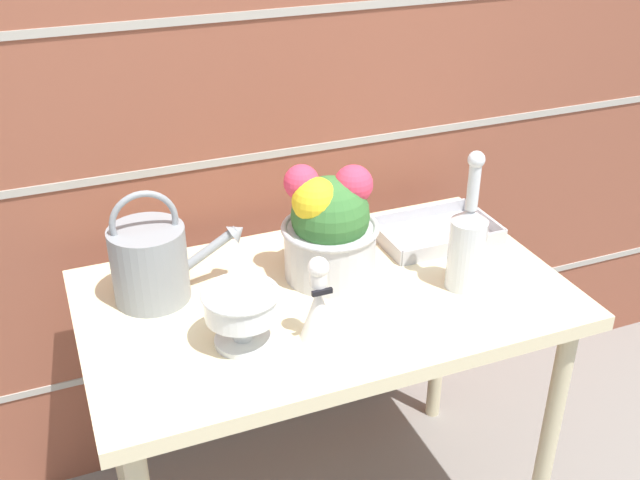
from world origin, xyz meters
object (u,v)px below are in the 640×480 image
at_px(glass_decanter, 467,243).
at_px(wire_tray, 435,234).
at_px(flower_planter, 329,226).
at_px(watering_can, 151,261).
at_px(crystal_pedestal_bowl, 241,309).
at_px(figurine_vase, 318,306).

bearing_deg(glass_decanter, wire_tray, 75.96).
distance_m(flower_planter, wire_tray, 0.35).
xyz_separation_m(flower_planter, glass_decanter, (0.27, -0.16, -0.02)).
relative_size(watering_can, flower_planter, 1.12).
height_order(crystal_pedestal_bowl, figurine_vase, figurine_vase).
distance_m(watering_can, glass_decanter, 0.70).
bearing_deg(flower_planter, crystal_pedestal_bowl, -145.72).
xyz_separation_m(watering_can, crystal_pedestal_bowl, (0.13, -0.24, -0.01)).
distance_m(figurine_vase, wire_tray, 0.53).
height_order(glass_decanter, figurine_vase, glass_decanter).
distance_m(flower_planter, figurine_vase, 0.25).
bearing_deg(figurine_vase, glass_decanter, 8.67).
xyz_separation_m(flower_planter, figurine_vase, (-0.11, -0.22, -0.05)).
height_order(crystal_pedestal_bowl, flower_planter, flower_planter).
bearing_deg(figurine_vase, watering_can, 135.84).
bearing_deg(crystal_pedestal_bowl, watering_can, 119.42).
bearing_deg(watering_can, crystal_pedestal_bowl, -60.58).
bearing_deg(figurine_vase, flower_planter, 62.47).
bearing_deg(flower_planter, watering_can, 172.00).
height_order(flower_planter, glass_decanter, glass_decanter).
height_order(watering_can, figurine_vase, watering_can).
distance_m(watering_can, wire_tray, 0.73).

